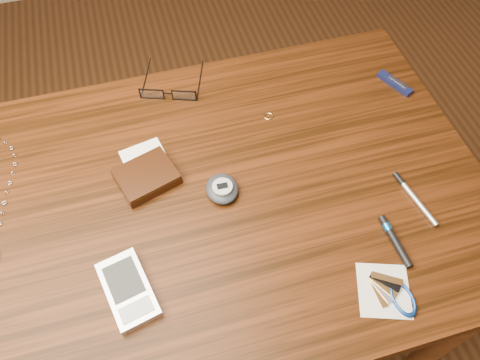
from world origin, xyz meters
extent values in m
plane|color=#472814|center=(0.00, 0.00, 0.00)|extent=(3.80, 3.80, 0.00)
cube|color=#351708|center=(0.00, 0.00, 0.73)|extent=(1.00, 0.70, 0.03)
cylinder|color=#4C2814|center=(0.45, -0.30, 0.36)|extent=(0.05, 0.05, 0.71)
cylinder|color=#4C2814|center=(-0.45, 0.30, 0.36)|extent=(0.05, 0.05, 0.71)
cylinder|color=#4C2814|center=(0.45, 0.30, 0.36)|extent=(0.05, 0.05, 0.71)
cube|color=black|center=(-0.13, 0.07, 0.76)|extent=(0.13, 0.11, 0.02)
cube|color=black|center=(-0.13, 0.07, 0.77)|extent=(0.12, 0.11, 0.00)
cube|color=white|center=(-0.13, 0.13, 0.75)|extent=(0.09, 0.06, 0.00)
cube|color=black|center=(-0.08, 0.27, 0.76)|extent=(0.05, 0.02, 0.03)
cube|color=silver|center=(-0.08, 0.27, 0.76)|extent=(0.05, 0.02, 0.02)
cylinder|color=black|center=(-0.08, 0.34, 0.75)|extent=(0.04, 0.12, 0.00)
cube|color=black|center=(-0.02, 0.25, 0.76)|extent=(0.05, 0.02, 0.03)
cube|color=silver|center=(-0.02, 0.25, 0.76)|extent=(0.05, 0.02, 0.02)
cylinder|color=black|center=(0.03, 0.30, 0.75)|extent=(0.04, 0.12, 0.00)
cube|color=black|center=(-0.05, 0.26, 0.77)|extent=(0.02, 0.01, 0.00)
torus|color=#E9B76C|center=(0.14, 0.16, 0.75)|extent=(0.02, 0.02, 0.00)
torus|color=silver|center=(-0.39, 0.07, 0.75)|extent=(0.01, 0.01, 0.01)
torus|color=silver|center=(-0.39, 0.09, 0.75)|extent=(0.01, 0.01, 0.00)
torus|color=silver|center=(-0.38, 0.11, 0.75)|extent=(0.01, 0.01, 0.01)
torus|color=silver|center=(-0.38, 0.13, 0.75)|extent=(0.01, 0.01, 0.00)
torus|color=silver|center=(-0.37, 0.15, 0.75)|extent=(0.01, 0.00, 0.01)
torus|color=silver|center=(-0.37, 0.17, 0.75)|extent=(0.01, 0.01, 0.00)
torus|color=silver|center=(-0.37, 0.19, 0.75)|extent=(0.01, 0.00, 0.01)
torus|color=silver|center=(-0.37, 0.21, 0.75)|extent=(0.01, 0.01, 0.00)
torus|color=silver|center=(-0.38, 0.23, 0.75)|extent=(0.01, 0.01, 0.01)
cube|color=#B4B5BA|center=(-0.19, -0.14, 0.76)|extent=(0.09, 0.14, 0.02)
cube|color=black|center=(-0.20, -0.13, 0.77)|extent=(0.07, 0.08, 0.00)
cube|color=#92959A|center=(-0.18, -0.18, 0.77)|extent=(0.06, 0.04, 0.00)
ellipsoid|color=#21252B|center=(0.00, 0.00, 0.76)|extent=(0.06, 0.07, 0.02)
cylinder|color=#989BA0|center=(0.00, 0.00, 0.77)|extent=(0.04, 0.04, 0.00)
cube|color=black|center=(0.00, 0.00, 0.78)|extent=(0.02, 0.01, 0.00)
cube|color=silver|center=(0.21, -0.26, 0.75)|extent=(0.11, 0.11, 0.00)
torus|color=#113C96|center=(0.23, -0.28, 0.75)|extent=(0.05, 0.05, 0.01)
cube|color=#A5713A|center=(0.20, -0.26, 0.75)|extent=(0.01, 0.05, 0.00)
cube|color=silver|center=(0.20, -0.25, 0.75)|extent=(0.02, 0.05, 0.00)
cube|color=#A57A3A|center=(0.21, -0.25, 0.76)|extent=(0.03, 0.05, 0.00)
cube|color=black|center=(0.21, -0.24, 0.76)|extent=(0.04, 0.04, 0.00)
cube|color=#A5713A|center=(0.22, -0.24, 0.76)|extent=(0.05, 0.04, 0.00)
cube|color=#111234|center=(0.44, 0.17, 0.76)|extent=(0.05, 0.09, 0.01)
cube|color=silver|center=(0.44, 0.17, 0.76)|extent=(0.02, 0.05, 0.00)
cylinder|color=silver|center=(0.34, -0.11, 0.75)|extent=(0.03, 0.12, 0.01)
cylinder|color=black|center=(0.33, -0.06, 0.75)|extent=(0.01, 0.03, 0.01)
cylinder|color=black|center=(0.26, -0.18, 0.76)|extent=(0.02, 0.10, 0.01)
cylinder|color=#145CA0|center=(0.26, -0.15, 0.76)|extent=(0.01, 0.01, 0.01)
camera|label=1|loc=(-0.09, -0.46, 1.48)|focal=35.00mm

